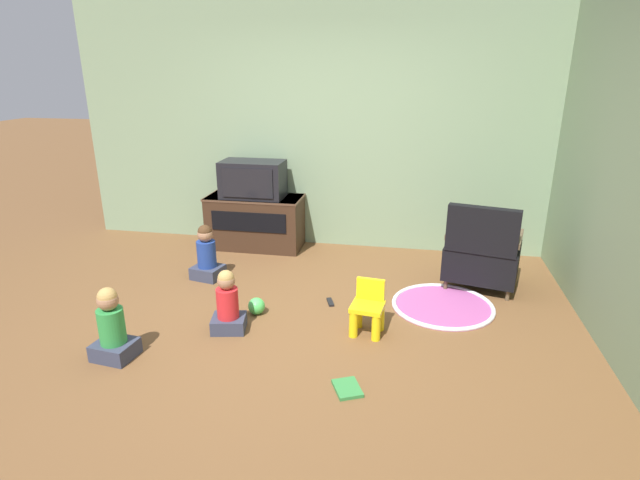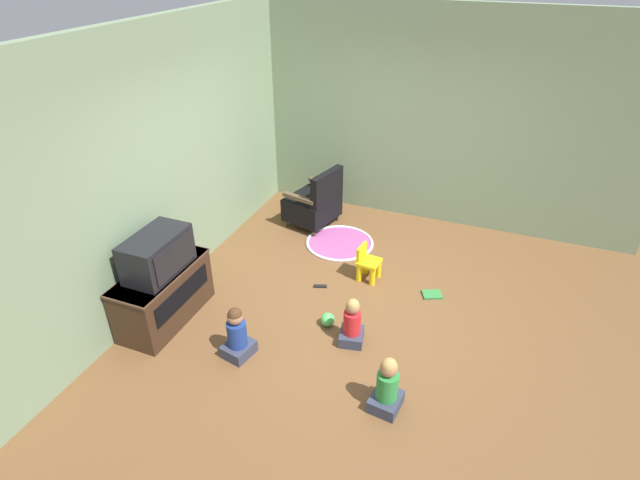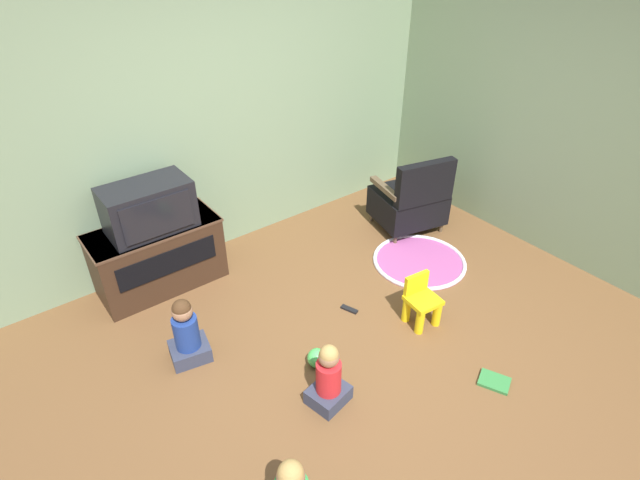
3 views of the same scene
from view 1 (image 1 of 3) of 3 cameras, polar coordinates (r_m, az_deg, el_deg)
The scene contains 13 objects.
ground_plane at distance 4.13m, azimuth -3.22°, elevation -9.90°, with size 30.00×30.00×0.00m, color brown.
wall_back at distance 5.76m, azimuth -0.98°, elevation 13.39°, with size 5.47×0.12×2.85m.
tv_cabinet at distance 5.83m, azimuth -7.39°, elevation 2.17°, with size 1.09×0.50×0.61m.
television at distance 5.68m, azimuth -7.68°, elevation 6.89°, with size 0.70×0.41×0.41m.
black_armchair at distance 4.95m, azimuth 18.02°, elevation -1.60°, with size 0.78×0.73×0.84m.
yellow_kid_chair at distance 3.99m, azimuth 5.48°, elevation -8.05°, with size 0.28×0.27×0.43m.
play_mat at distance 4.58m, azimuth 13.85°, elevation -7.28°, with size 0.90×0.90×0.04m.
child_watching_left at distance 4.05m, azimuth -10.51°, elevation -7.28°, with size 0.30×0.28×0.52m.
child_watching_center at distance 5.06m, azimuth -12.83°, elevation -1.73°, with size 0.33×0.30×0.56m.
child_watching_right at distance 3.92m, azimuth -22.68°, elevation -9.26°, with size 0.31×0.28×0.55m.
toy_ball at distance 4.33m, azimuth -7.27°, elevation -7.49°, with size 0.15×0.15×0.15m.
book at distance 3.42m, azimuth 3.14°, elevation -16.57°, with size 0.24×0.26×0.02m.
remote_control at distance 4.51m, azimuth 1.18°, elevation -7.11°, with size 0.09×0.16×0.02m.
Camera 1 is at (0.89, -3.50, 2.01)m, focal length 28.00 mm.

